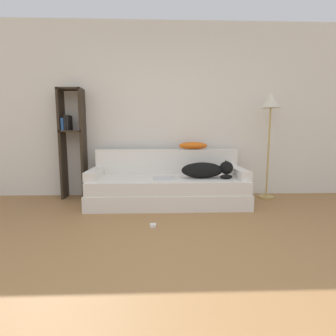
% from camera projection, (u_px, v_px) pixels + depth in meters
% --- Properties ---
extents(ground_plane, '(20.00, 20.00, 0.00)m').
position_uv_depth(ground_plane, '(165.00, 289.00, 1.71)').
color(ground_plane, '#9E7042').
extents(wall_back, '(7.99, 0.06, 2.70)m').
position_uv_depth(wall_back, '(161.00, 111.00, 4.16)').
color(wall_back, silver).
rests_on(wall_back, ground_plane).
extents(couch, '(2.18, 0.86, 0.38)m').
position_uv_depth(couch, '(168.00, 191.00, 3.71)').
color(couch, silver).
rests_on(couch, ground_plane).
extents(couch_backrest, '(2.14, 0.15, 0.37)m').
position_uv_depth(couch_backrest, '(167.00, 162.00, 4.02)').
color(couch_backrest, silver).
rests_on(couch_backrest, couch).
extents(couch_arm_left, '(0.15, 0.67, 0.12)m').
position_uv_depth(couch_arm_left, '(95.00, 174.00, 3.64)').
color(couch_arm_left, silver).
rests_on(couch_arm_left, couch).
extents(couch_arm_right, '(0.15, 0.67, 0.12)m').
position_uv_depth(couch_arm_right, '(239.00, 173.00, 3.71)').
color(couch_arm_right, silver).
rests_on(couch_arm_right, couch).
extents(dog, '(0.72, 0.24, 0.25)m').
position_uv_depth(dog, '(207.00, 170.00, 3.64)').
color(dog, black).
rests_on(dog, couch).
extents(laptop, '(0.31, 0.26, 0.02)m').
position_uv_depth(laptop, '(164.00, 178.00, 3.62)').
color(laptop, silver).
rests_on(laptop, couch).
extents(throw_pillow, '(0.44, 0.22, 0.11)m').
position_uv_depth(throw_pillow, '(193.00, 146.00, 4.00)').
color(throw_pillow, orange).
rests_on(throw_pillow, couch_backrest).
extents(bookshelf, '(0.36, 0.26, 1.66)m').
position_uv_depth(bookshelf, '(72.00, 139.00, 3.99)').
color(bookshelf, '#2D2319').
rests_on(bookshelf, ground_plane).
extents(floor_lamp, '(0.28, 0.28, 1.60)m').
position_uv_depth(floor_lamp, '(271.00, 110.00, 3.91)').
color(floor_lamp, tan).
rests_on(floor_lamp, ground_plane).
extents(power_adapter, '(0.06, 0.06, 0.03)m').
position_uv_depth(power_adapter, '(153.00, 225.00, 2.84)').
color(power_adapter, white).
rests_on(power_adapter, ground_plane).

